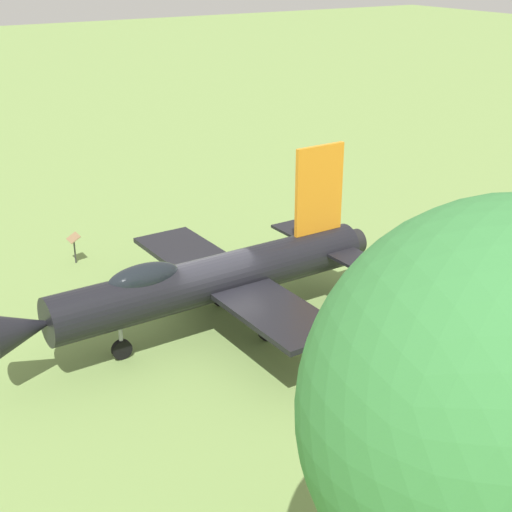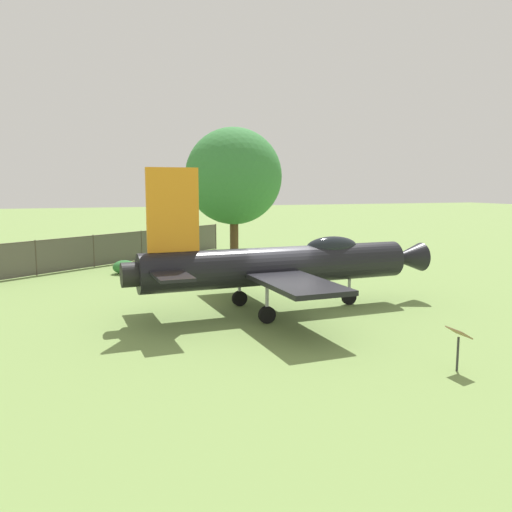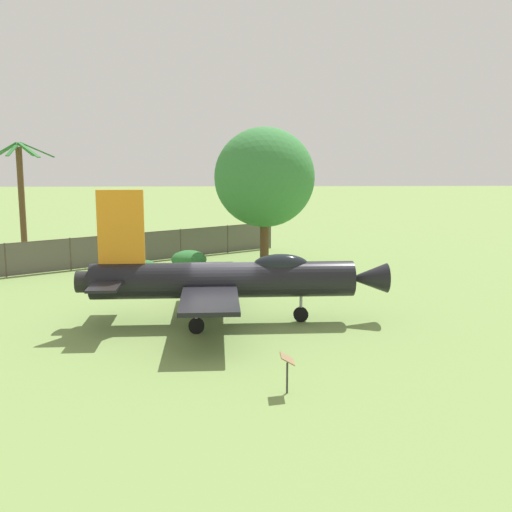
# 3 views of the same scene
# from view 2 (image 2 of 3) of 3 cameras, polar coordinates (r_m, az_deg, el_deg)

# --- Properties ---
(ground_plane) EXTENTS (200.00, 200.00, 0.00)m
(ground_plane) POSITION_cam_2_polar(r_m,az_deg,el_deg) (19.66, 2.43, -6.15)
(ground_plane) COLOR #75934C
(display_jet) EXTENTS (9.44, 12.36, 5.34)m
(display_jet) POSITION_cam_2_polar(r_m,az_deg,el_deg) (19.42, 3.29, -0.84)
(display_jet) COLOR black
(display_jet) RESTS_ON ground_plane
(shade_tree) EXTENTS (5.44, 5.90, 8.22)m
(shade_tree) POSITION_cam_2_polar(r_m,az_deg,el_deg) (31.66, -2.47, 8.78)
(shade_tree) COLOR brown
(shade_tree) RESTS_ON ground_plane
(perimeter_fence) EXTENTS (13.96, 21.11, 1.89)m
(perimeter_fence) POSITION_cam_2_polar(r_m,az_deg,el_deg) (30.51, -20.25, 0.28)
(perimeter_fence) COLOR #4C4238
(perimeter_fence) RESTS_ON ground_plane
(shrub_near_fence) EXTENTS (1.79, 2.07, 1.08)m
(shrub_near_fence) POSITION_cam_2_polar(r_m,az_deg,el_deg) (30.28, -10.14, -0.29)
(shrub_near_fence) COLOR #2D7033
(shrub_near_fence) RESTS_ON ground_plane
(shrub_by_tree) EXTENTS (1.11, 1.21, 0.73)m
(shrub_by_tree) POSITION_cam_2_polar(r_m,az_deg,el_deg) (28.76, -14.38, -1.19)
(shrub_by_tree) COLOR #2D7033
(shrub_by_tree) RESTS_ON ground_plane
(info_plaque) EXTENTS (0.60, 0.40, 1.14)m
(info_plaque) POSITION_cam_2_polar(r_m,az_deg,el_deg) (14.28, 21.49, -8.52)
(info_plaque) COLOR #333333
(info_plaque) RESTS_ON ground_plane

